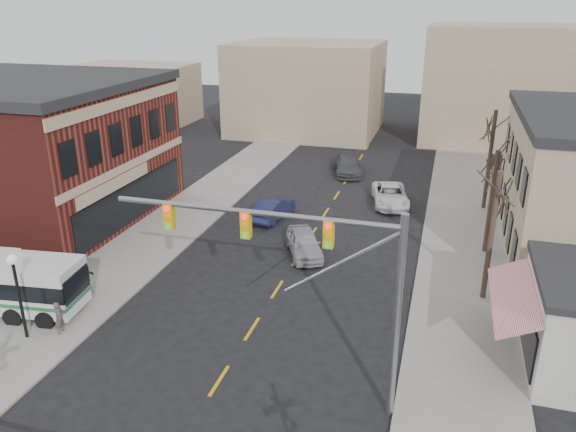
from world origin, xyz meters
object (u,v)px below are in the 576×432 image
(street_lamp, at_px, (16,279))
(car_d, at_px, (348,165))
(car_a, at_px, (304,243))
(pedestrian_far, at_px, (85,276))
(pedestrian_near, at_px, (59,318))
(traffic_signal_mast, at_px, (317,265))
(car_c, at_px, (390,195))
(car_b, at_px, (273,209))

(street_lamp, bearing_deg, car_d, 72.67)
(car_d, bearing_deg, car_a, -102.45)
(street_lamp, bearing_deg, pedestrian_far, 88.42)
(pedestrian_far, bearing_deg, pedestrian_near, -107.57)
(traffic_signal_mast, distance_m, car_d, 30.82)
(pedestrian_far, bearing_deg, car_a, 3.91)
(traffic_signal_mast, bearing_deg, car_d, 98.04)
(street_lamp, relative_size, car_d, 0.78)
(car_a, distance_m, car_c, 11.13)
(street_lamp, relative_size, car_b, 0.91)
(car_a, xyz_separation_m, pedestrian_far, (-9.72, -7.89, 0.29))
(car_c, height_order, pedestrian_far, pedestrian_far)
(street_lamp, bearing_deg, traffic_signal_mast, -1.57)
(car_c, xyz_separation_m, car_d, (-4.54, 7.04, 0.02))
(traffic_signal_mast, height_order, pedestrian_near, traffic_signal_mast)
(car_a, bearing_deg, traffic_signal_mast, -97.78)
(car_c, bearing_deg, car_a, -123.26)
(pedestrian_far, bearing_deg, street_lamp, -126.72)
(car_a, height_order, car_c, car_a)
(car_a, relative_size, car_d, 0.86)
(car_b, height_order, car_c, same)
(car_b, bearing_deg, pedestrian_near, 82.69)
(street_lamp, height_order, car_b, street_lamp)
(street_lamp, bearing_deg, car_c, 58.67)
(street_lamp, relative_size, car_c, 0.77)
(pedestrian_near, bearing_deg, traffic_signal_mast, -102.44)
(traffic_signal_mast, height_order, car_b, traffic_signal_mast)
(street_lamp, xyz_separation_m, car_b, (6.21, 17.50, -2.34))
(traffic_signal_mast, xyz_separation_m, car_a, (-3.69, 12.67, -5.01))
(car_d, relative_size, pedestrian_far, 2.82)
(street_lamp, height_order, car_d, street_lamp)
(pedestrian_far, bearing_deg, car_c, 18.02)
(car_a, height_order, car_d, car_a)
(pedestrian_near, bearing_deg, car_d, -22.68)
(car_d, xyz_separation_m, pedestrian_near, (-7.99, -29.00, 0.14))
(pedestrian_far, bearing_deg, car_d, 34.98)
(traffic_signal_mast, xyz_separation_m, street_lamp, (-13.53, 0.37, -2.70))
(pedestrian_near, bearing_deg, pedestrian_far, 10.30)
(street_lamp, height_order, car_a, street_lamp)
(car_b, bearing_deg, street_lamp, 79.53)
(street_lamp, distance_m, car_c, 26.68)
(car_a, distance_m, car_d, 17.45)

